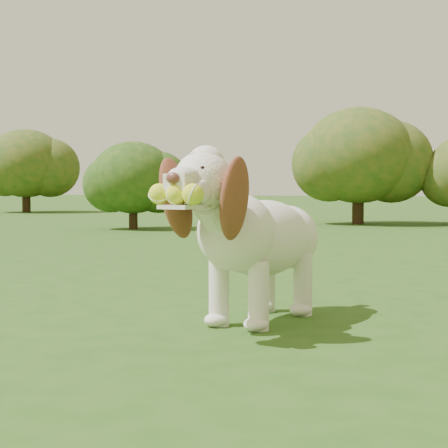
% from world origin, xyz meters
% --- Properties ---
extents(ground, '(80.00, 80.00, 0.00)m').
position_xyz_m(ground, '(0.00, 0.00, 0.00)').
color(ground, '#234E16').
rests_on(ground, ground).
extents(dog, '(0.62, 1.24, 0.82)m').
position_xyz_m(dog, '(0.06, -0.56, 0.43)').
color(dog, white).
rests_on(dog, ground).
extents(shrub_a, '(1.24, 1.24, 1.28)m').
position_xyz_m(shrub_a, '(-3.58, 6.14, 0.76)').
color(shrub_a, '#382314').
rests_on(shrub_a, ground).
extents(shrub_b, '(1.86, 1.86, 1.93)m').
position_xyz_m(shrub_b, '(-0.61, 8.52, 1.13)').
color(shrub_b, '#382314').
rests_on(shrub_b, ground).
extents(shrub_g, '(1.90, 1.90, 1.97)m').
position_xyz_m(shrub_g, '(-8.81, 11.59, 1.16)').
color(shrub_g, '#382314').
rests_on(shrub_g, ground).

